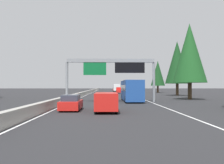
% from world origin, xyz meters
% --- Properties ---
extents(ground_plane, '(320.00, 320.00, 0.00)m').
position_xyz_m(ground_plane, '(60.00, 0.00, 0.00)').
color(ground_plane, '#262628').
extents(median_barrier, '(180.00, 0.56, 0.90)m').
position_xyz_m(median_barrier, '(80.00, 0.30, 0.45)').
color(median_barrier, '#9E9B93').
rests_on(median_barrier, ground).
extents(shoulder_stripe_right, '(160.00, 0.16, 0.01)m').
position_xyz_m(shoulder_stripe_right, '(70.00, -11.52, 0.01)').
color(shoulder_stripe_right, silver).
rests_on(shoulder_stripe_right, ground).
extents(shoulder_stripe_median, '(160.00, 0.16, 0.01)m').
position_xyz_m(shoulder_stripe_median, '(70.00, -0.25, 0.01)').
color(shoulder_stripe_median, silver).
rests_on(shoulder_stripe_median, ground).
extents(sign_gantry_overhead, '(0.50, 12.68, 6.13)m').
position_xyz_m(sign_gantry_overhead, '(33.73, -6.04, 4.88)').
color(sign_gantry_overhead, gray).
rests_on(sign_gantry_overhead, ground).
extents(minivan_distant_b, '(5.00, 1.95, 1.69)m').
position_xyz_m(minivan_distant_b, '(20.54, -5.30, 0.95)').
color(minivan_distant_b, red).
rests_on(minivan_distant_b, ground).
extents(sedan_mid_center, '(4.40, 1.80, 1.47)m').
position_xyz_m(sedan_mid_center, '(21.96, -1.98, 0.68)').
color(sedan_mid_center, red).
rests_on(sedan_mid_center, ground).
extents(pickup_mid_right, '(5.60, 2.00, 1.86)m').
position_xyz_m(pickup_mid_right, '(77.11, -9.18, 0.91)').
color(pickup_mid_right, red).
rests_on(pickup_mid_right, ground).
extents(sedan_distant_a, '(4.40, 1.80, 1.47)m').
position_xyz_m(sedan_distant_a, '(118.89, -8.87, 0.68)').
color(sedan_distant_a, red).
rests_on(sedan_distant_a, ground).
extents(bus_mid_left, '(11.50, 2.55, 3.10)m').
position_xyz_m(bus_mid_left, '(36.27, -9.01, 1.72)').
color(bus_mid_left, '#1E4793').
rests_on(bus_mid_left, ground).
extents(box_truck_far_right, '(8.50, 2.40, 2.95)m').
position_xyz_m(box_truck_far_right, '(95.99, -8.99, 1.61)').
color(box_truck_far_right, white).
rests_on(box_truck_far_right, ground).
extents(conifer_right_near, '(5.70, 5.70, 12.97)m').
position_xyz_m(conifer_right_near, '(40.70, -19.41, 7.88)').
color(conifer_right_near, '#4C3823').
rests_on(conifer_right_near, ground).
extents(conifer_right_mid, '(5.71, 5.71, 12.98)m').
position_xyz_m(conifer_right_mid, '(58.00, -22.07, 7.89)').
color(conifer_right_mid, '#4C3823').
rests_on(conifer_right_mid, ground).
extents(conifer_right_far, '(4.69, 4.69, 10.65)m').
position_xyz_m(conifer_right_far, '(82.25, -22.28, 6.47)').
color(conifer_right_far, '#4C3823').
rests_on(conifer_right_far, ground).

